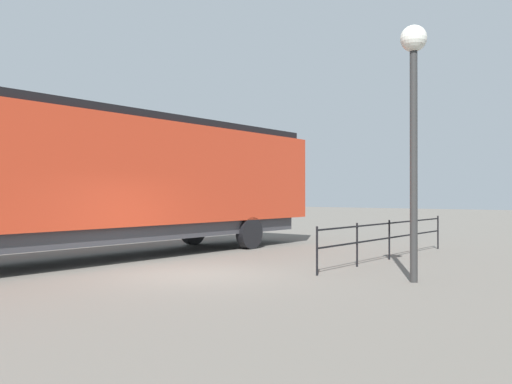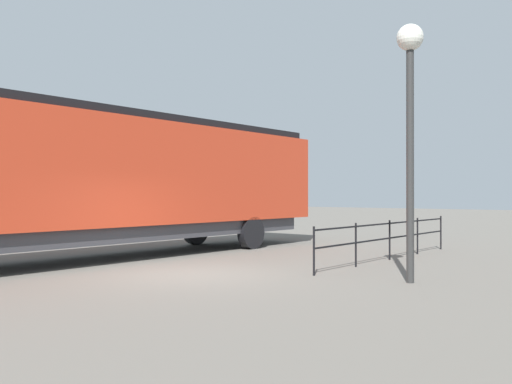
% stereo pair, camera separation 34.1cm
% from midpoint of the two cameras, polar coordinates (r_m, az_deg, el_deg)
% --- Properties ---
extents(ground_plane, '(120.00, 120.00, 0.00)m').
position_cam_midpoint_polar(ground_plane, '(13.04, -7.37, -8.48)').
color(ground_plane, '#666059').
extents(locomotive, '(3.00, 18.13, 4.22)m').
position_cam_midpoint_polar(locomotive, '(16.19, -16.82, 1.53)').
color(locomotive, red).
rests_on(locomotive, ground_plane).
extents(lamp_post, '(0.56, 0.56, 5.47)m').
position_cam_midpoint_polar(lamp_post, '(12.28, 15.28, 10.11)').
color(lamp_post, '#2D2D2D').
rests_on(lamp_post, ground_plane).
extents(platform_fence, '(0.05, 7.86, 1.13)m').
position_cam_midpoint_polar(platform_fence, '(16.15, 13.09, -4.26)').
color(platform_fence, black).
rests_on(platform_fence, ground_plane).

